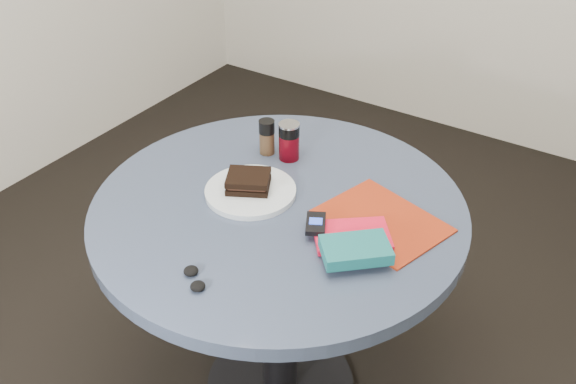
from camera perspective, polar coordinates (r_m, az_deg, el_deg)
The scene contains 10 objects.
table at distance 1.80m, azimuth -0.80°, elevation -5.27°, with size 1.00×1.00×0.75m.
plate at distance 1.74m, azimuth -3.35°, elevation 0.06°, with size 0.25×0.25×0.02m, color silver.
sandwich at distance 1.73m, azimuth -3.54°, elevation 0.97°, with size 0.15×0.14×0.04m.
soda_can at distance 1.86m, azimuth 0.10°, elevation 4.55°, with size 0.07×0.07×0.11m.
pepper_grinder at distance 1.89m, azimuth -1.89°, elevation 4.94°, with size 0.06×0.06×0.11m.
magazine at distance 1.66m, azimuth 8.35°, elevation -2.55°, with size 0.30×0.23×0.01m, color maroon.
red_book at distance 1.58m, azimuth 5.71°, elevation -3.88°, with size 0.18×0.12×0.02m, color red.
novel at distance 1.51m, azimuth 6.03°, elevation -5.13°, with size 0.16×0.10×0.03m, color #135A5D.
mp3_player at distance 1.59m, azimuth 2.48°, elevation -2.82°, with size 0.08×0.10×0.02m.
headphones at distance 1.48m, azimuth -8.33°, elevation -7.62°, with size 0.09×0.08×0.02m.
Camera 1 is at (0.77, -1.14, 1.75)m, focal length 40.00 mm.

